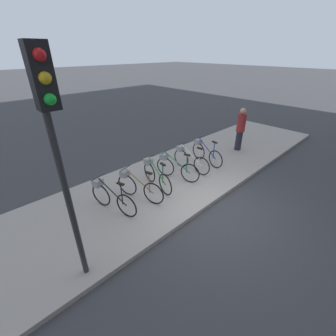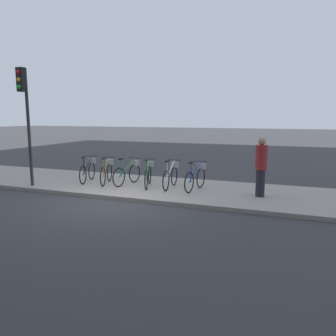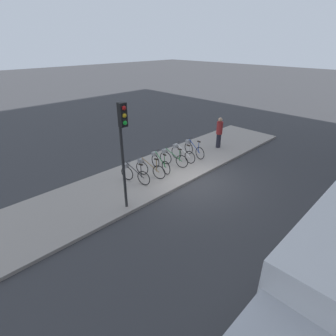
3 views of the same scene
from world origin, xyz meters
name	(u,v)px [view 1 (image 1 of 3)]	position (x,y,z in m)	size (l,w,h in m)	color
ground_plane	(208,208)	(0.00, 0.00, 0.00)	(120.00, 120.00, 0.00)	#38383A
sidewalk	(166,183)	(0.00, 1.71, 0.06)	(16.45, 3.42, 0.12)	#9E9389
parked_bicycle_0	(110,196)	(-2.00, 1.65, 0.54)	(0.54, 1.49, 0.94)	black
parked_bicycle_1	(137,185)	(-1.20, 1.59, 0.54)	(0.59, 1.48, 0.94)	black
parked_bicycle_2	(155,174)	(-0.41, 1.72, 0.54)	(0.46, 1.52, 0.94)	black
parked_bicycle_3	(175,166)	(0.36, 1.65, 0.54)	(0.59, 1.48, 0.94)	black
parked_bicycle_4	(189,158)	(1.13, 1.73, 0.54)	(0.46, 1.53, 0.94)	black
parked_bicycle_5	(205,152)	(2.00, 1.71, 0.54)	(0.46, 1.52, 0.94)	black
pedestrian	(241,128)	(3.98, 1.50, 1.04)	(0.34, 0.34, 1.73)	#23232D
traffic_light	(54,135)	(-3.36, 0.24, 2.86)	(0.24, 0.40, 3.84)	#2D2D2D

